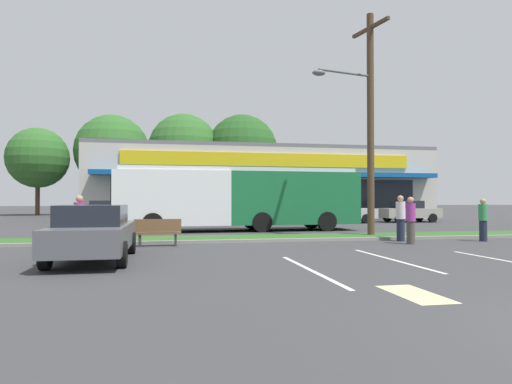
{
  "coord_description": "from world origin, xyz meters",
  "views": [
    {
      "loc": [
        -5.84,
        -4.07,
        1.62
      ],
      "look_at": [
        -1.49,
        18.1,
        2.0
      ],
      "focal_mm": 31.77,
      "sensor_mm": 36.0,
      "label": 1
    }
  ],
  "objects": [
    {
      "name": "tree_left",
      "position": [
        -11.72,
        46.87,
        6.82
      ],
      "size": [
        7.94,
        7.94,
        10.8
      ],
      "color": "#473323",
      "rests_on": "ground_plane"
    },
    {
      "name": "parking_stripe_1",
      "position": [
        0.12,
        7.2,
        0.0
      ],
      "size": [
        0.12,
        4.8,
        0.01
      ],
      "primitive_type": "cube",
      "color": "silver",
      "rests_on": "ground_plane"
    },
    {
      "name": "car_3",
      "position": [
        11.3,
        25.87,
        0.78
      ],
      "size": [
        4.14,
        1.95,
        1.54
      ],
      "color": "#9E998C",
      "rests_on": "ground_plane"
    },
    {
      "name": "storefront_building",
      "position": [
        2.11,
        35.35,
        3.03
      ],
      "size": [
        28.39,
        12.03,
        6.04
      ],
      "color": "#BCB7AD",
      "rests_on": "ground_plane"
    },
    {
      "name": "pedestrian_by_pole",
      "position": [
        2.87,
        11.03,
        0.87
      ],
      "size": [
        0.35,
        0.35,
        1.72
      ],
      "rotation": [
        0.0,
        0.0,
        4.96
      ],
      "color": "#47423D",
      "rests_on": "ground_plane"
    },
    {
      "name": "car_1",
      "position": [
        -9.43,
        25.77,
        0.8
      ],
      "size": [
        4.18,
        1.91,
        1.57
      ],
      "color": "#0C3F1E",
      "rests_on": "ground_plane"
    },
    {
      "name": "lot_arrow",
      "position": [
        -1.67,
        3.04,
        0.0
      ],
      "size": [
        0.7,
        1.6,
        0.01
      ],
      "primitive_type": "cube",
      "color": "beige",
      "rests_on": "ground_plane"
    },
    {
      "name": "utility_pole",
      "position": [
        2.61,
        14.03,
        5.18
      ],
      "size": [
        3.15,
        2.37,
        9.67
      ],
      "color": "#4C3826",
      "rests_on": "ground_plane"
    },
    {
      "name": "car_0",
      "position": [
        5.9,
        25.59,
        0.78
      ],
      "size": [
        4.75,
        2.0,
        1.53
      ],
      "color": "#B7B7BC",
      "rests_on": "ground_plane"
    },
    {
      "name": "tree_mid_left",
      "position": [
        -4.16,
        44.43,
        7.0
      ],
      "size": [
        7.42,
        7.42,
        10.72
      ],
      "color": "#473323",
      "rests_on": "ground_plane"
    },
    {
      "name": "parking_stripe_0",
      "position": [
        -2.6,
        5.9,
        0.0
      ],
      "size": [
        0.12,
        4.8,
        0.01
      ],
      "primitive_type": "cube",
      "color": "silver",
      "rests_on": "ground_plane"
    },
    {
      "name": "city_bus",
      "position": [
        -2.2,
        19.11,
        1.77
      ],
      "size": [
        12.59,
        2.96,
        3.25
      ],
      "rotation": [
        0.0,
        0.0,
        3.17
      ],
      "color": "#196638",
      "rests_on": "ground_plane"
    },
    {
      "name": "pedestrian_far",
      "position": [
        -8.7,
        11.73,
        0.89
      ],
      "size": [
        0.36,
        0.36,
        1.77
      ],
      "rotation": [
        0.0,
        0.0,
        3.39
      ],
      "color": "#47423D",
      "rests_on": "ground_plane"
    },
    {
      "name": "curb_lip",
      "position": [
        0.0,
        12.78,
        0.06
      ],
      "size": [
        56.0,
        0.24,
        0.12
      ],
      "primitive_type": "cube",
      "color": "gray",
      "rests_on": "ground_plane"
    },
    {
      "name": "car_5",
      "position": [
        -7.75,
        8.49,
        0.76
      ],
      "size": [
        1.92,
        4.67,
        1.48
      ],
      "rotation": [
        0.0,
        0.0,
        1.57
      ],
      "color": "#515459",
      "rests_on": "ground_plane"
    },
    {
      "name": "tree_mid",
      "position": [
        2.04,
        43.86,
        6.97
      ],
      "size": [
        7.54,
        7.54,
        10.75
      ],
      "color": "#473323",
      "rests_on": "ground_plane"
    },
    {
      "name": "grass_median",
      "position": [
        0.0,
        14.0,
        0.06
      ],
      "size": [
        56.0,
        2.2,
        0.12
      ],
      "primitive_type": "cube",
      "color": "#2D5B23",
      "rests_on": "ground_plane"
    },
    {
      "name": "pedestrian_mid",
      "position": [
        6.23,
        11.51,
        0.84
      ],
      "size": [
        0.34,
        0.34,
        1.67
      ],
      "rotation": [
        0.0,
        0.0,
        0.71
      ],
      "color": "#1E2338",
      "rests_on": "ground_plane"
    },
    {
      "name": "bus_stop_bench",
      "position": [
        -6.16,
        12.0,
        0.5
      ],
      "size": [
        1.6,
        0.45,
        0.95
      ],
      "rotation": [
        0.0,
        0.0,
        3.14
      ],
      "color": "brown",
      "rests_on": "ground_plane"
    },
    {
      "name": "tree_far_left",
      "position": [
        -18.91,
        45.71,
        5.9
      ],
      "size": [
        6.17,
        6.17,
        9.0
      ],
      "color": "#473323",
      "rests_on": "ground_plane"
    },
    {
      "name": "pedestrian_near_bench",
      "position": [
        3.11,
        12.2,
        0.9
      ],
      "size": [
        0.36,
        0.36,
        1.79
      ],
      "rotation": [
        0.0,
        0.0,
        3.13
      ],
      "color": "#1E2338",
      "rests_on": "ground_plane"
    }
  ]
}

